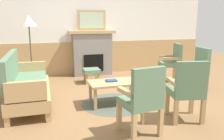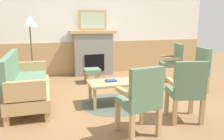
{
  "view_description": "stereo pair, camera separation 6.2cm",
  "coord_description": "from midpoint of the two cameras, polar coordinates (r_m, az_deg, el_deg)",
  "views": [
    {
      "loc": [
        -1.34,
        -4.12,
        1.56
      ],
      "look_at": [
        0.0,
        0.35,
        0.55
      ],
      "focal_mm": 36.85,
      "sensor_mm": 36.0,
      "label": 1
    },
    {
      "loc": [
        -1.28,
        -4.14,
        1.56
      ],
      "look_at": [
        0.0,
        0.35,
        0.55
      ],
      "focal_mm": 36.85,
      "sensor_mm": 36.0,
      "label": 2
    }
  ],
  "objects": [
    {
      "name": "fireplace",
      "position": [
        6.67,
        -5.2,
        4.34
      ],
      "size": [
        1.3,
        0.44,
        1.28
      ],
      "color": "gray",
      "rests_on": "ground_plane"
    },
    {
      "name": "couch",
      "position": [
        4.53,
        -20.78,
        -3.51
      ],
      "size": [
        0.7,
        1.8,
        0.98
      ],
      "color": "tan",
      "rests_on": "ground_plane"
    },
    {
      "name": "armchair_front_left",
      "position": [
        3.14,
        7.04,
        -6.87
      ],
      "size": [
        0.55,
        0.55,
        0.98
      ],
      "color": "tan",
      "rests_on": "ground_plane"
    },
    {
      "name": "book_on_table",
      "position": [
        4.32,
        -0.59,
        -2.61
      ],
      "size": [
        0.2,
        0.15,
        0.03
      ],
      "primitive_type": "cube",
      "rotation": [
        0.0,
        0.0,
        -0.01
      ],
      "color": "navy",
      "rests_on": "coffee_table"
    },
    {
      "name": "armchair_near_fireplace",
      "position": [
        6.17,
        14.45,
        2.3
      ],
      "size": [
        0.58,
        0.58,
        0.98
      ],
      "color": "tan",
      "rests_on": "ground_plane"
    },
    {
      "name": "coffee_table",
      "position": [
        4.33,
        0.2,
        -3.55
      ],
      "size": [
        0.96,
        0.56,
        0.44
      ],
      "color": "tan",
      "rests_on": "ground_plane"
    },
    {
      "name": "armchair_by_window_left",
      "position": [
        5.37,
        19.92,
        0.51
      ],
      "size": [
        0.51,
        0.51,
        0.98
      ],
      "color": "tan",
      "rests_on": "ground_plane"
    },
    {
      "name": "ground_plane",
      "position": [
        4.61,
        0.87,
        -7.59
      ],
      "size": [
        14.0,
        14.0,
        0.0
      ],
      "primitive_type": "plane",
      "color": "olive"
    },
    {
      "name": "round_rug",
      "position": [
        4.45,
        0.2,
        -8.3
      ],
      "size": [
        1.26,
        1.26,
        0.01
      ],
      "primitive_type": "cylinder",
      "color": "#4C564C",
      "rests_on": "ground_plane"
    },
    {
      "name": "floor_lamp_by_couch",
      "position": [
        5.66,
        -20.23,
        10.36
      ],
      "size": [
        0.36,
        0.36,
        1.68
      ],
      "color": "#332D28",
      "rests_on": "ground_plane"
    },
    {
      "name": "wall_back",
      "position": [
        6.86,
        -5.73,
        10.07
      ],
      "size": [
        7.2,
        0.14,
        2.7
      ],
      "color": "white",
      "rests_on": "ground_plane"
    },
    {
      "name": "framed_picture",
      "position": [
        6.61,
        -5.36,
        12.15
      ],
      "size": [
        0.8,
        0.04,
        0.56
      ],
      "color": "tan",
      "rests_on": "fireplace"
    },
    {
      "name": "footstool",
      "position": [
        5.86,
        -5.42,
        -0.42
      ],
      "size": [
        0.4,
        0.4,
        0.36
      ],
      "color": "tan",
      "rests_on": "ground_plane"
    },
    {
      "name": "armchair_front_center",
      "position": [
        3.73,
        17.73,
        -4.29
      ],
      "size": [
        0.57,
        0.57,
        0.98
      ],
      "color": "tan",
      "rests_on": "ground_plane"
    }
  ]
}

